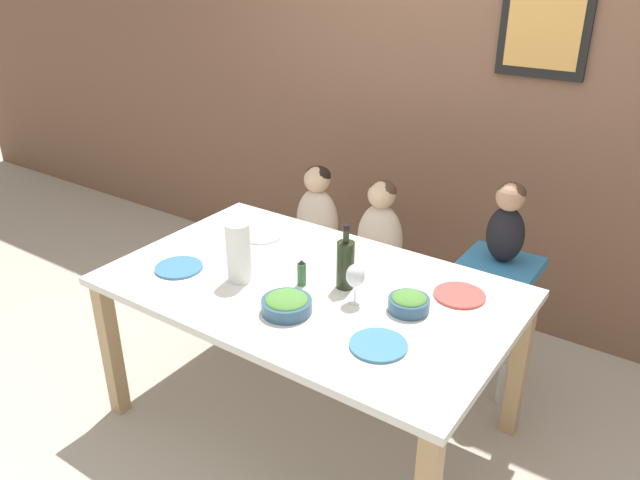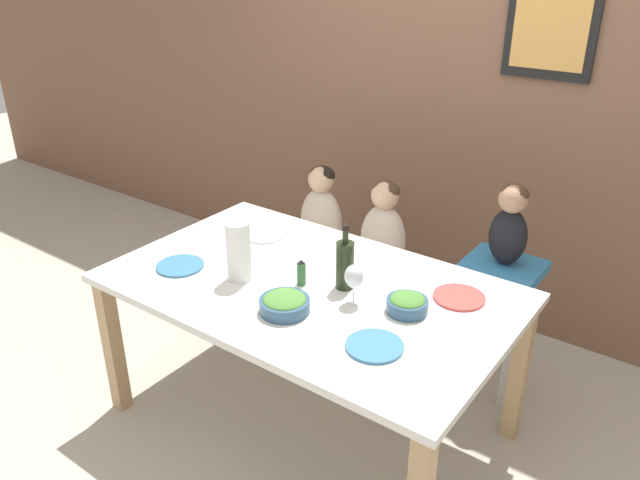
% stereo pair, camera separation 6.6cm
% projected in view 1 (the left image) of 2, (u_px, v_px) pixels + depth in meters
% --- Properties ---
extents(ground_plane, '(14.00, 14.00, 0.00)m').
position_uv_depth(ground_plane, '(311.00, 419.00, 3.04)').
color(ground_plane, '#BCB2A3').
extents(wall_back, '(10.00, 0.09, 2.70)m').
position_uv_depth(wall_back, '(455.00, 89.00, 3.51)').
color(wall_back, brown).
rests_on(wall_back, ground_plane).
extents(dining_table, '(1.75, 1.07, 0.76)m').
position_uv_depth(dining_table, '(310.00, 301.00, 2.75)').
color(dining_table, white).
rests_on(dining_table, ground_plane).
extents(chair_far_left, '(0.42, 0.37, 0.46)m').
position_uv_depth(chair_far_left, '(317.00, 264.00, 3.68)').
color(chair_far_left, silver).
rests_on(chair_far_left, ground_plane).
extents(chair_far_center, '(0.42, 0.37, 0.46)m').
position_uv_depth(chair_far_center, '(378.00, 283.00, 3.47)').
color(chair_far_center, silver).
rests_on(chair_far_center, ground_plane).
extents(chair_right_highchair, '(0.36, 0.32, 0.72)m').
position_uv_depth(chair_right_highchair, '(497.00, 290.00, 3.05)').
color(chair_right_highchair, silver).
rests_on(chair_right_highchair, ground_plane).
extents(person_child_left, '(0.26, 0.19, 0.53)m').
position_uv_depth(person_child_left, '(317.00, 212.00, 3.54)').
color(person_child_left, beige).
rests_on(person_child_left, chair_far_left).
extents(person_child_center, '(0.26, 0.19, 0.53)m').
position_uv_depth(person_child_center, '(380.00, 229.00, 3.33)').
color(person_child_center, beige).
rests_on(person_child_center, chair_far_center).
extents(person_baby_right, '(0.18, 0.14, 0.40)m').
position_uv_depth(person_baby_right, '(507.00, 220.00, 2.89)').
color(person_baby_right, black).
rests_on(person_baby_right, chair_right_highchair).
extents(wine_bottle, '(0.08, 0.08, 0.29)m').
position_uv_depth(wine_bottle, '(345.00, 263.00, 2.64)').
color(wine_bottle, '#232D19').
rests_on(wine_bottle, dining_table).
extents(paper_towel_roll, '(0.11, 0.11, 0.27)m').
position_uv_depth(paper_towel_roll, '(239.00, 252.00, 2.69)').
color(paper_towel_roll, white).
rests_on(paper_towel_roll, dining_table).
extents(wine_glass_near, '(0.08, 0.08, 0.17)m').
position_uv_depth(wine_glass_near, '(356.00, 277.00, 2.52)').
color(wine_glass_near, white).
rests_on(wine_glass_near, dining_table).
extents(salad_bowl_large, '(0.20, 0.20, 0.07)m').
position_uv_depth(salad_bowl_large, '(287.00, 304.00, 2.49)').
color(salad_bowl_large, '#335675').
rests_on(salad_bowl_large, dining_table).
extents(salad_bowl_small, '(0.17, 0.17, 0.07)m').
position_uv_depth(salad_bowl_small, '(409.00, 302.00, 2.50)').
color(salad_bowl_small, '#335675').
rests_on(salad_bowl_small, dining_table).
extents(dinner_plate_front_left, '(0.22, 0.22, 0.01)m').
position_uv_depth(dinner_plate_front_left, '(179.00, 268.00, 2.83)').
color(dinner_plate_front_left, teal).
rests_on(dinner_plate_front_left, dining_table).
extents(dinner_plate_back_left, '(0.22, 0.22, 0.01)m').
position_uv_depth(dinner_plate_back_left, '(262.00, 235.00, 3.15)').
color(dinner_plate_back_left, silver).
rests_on(dinner_plate_back_left, dining_table).
extents(dinner_plate_back_right, '(0.22, 0.22, 0.01)m').
position_uv_depth(dinner_plate_back_right, '(459.00, 295.00, 2.61)').
color(dinner_plate_back_right, '#D14C47').
rests_on(dinner_plate_back_right, dining_table).
extents(dinner_plate_front_right, '(0.22, 0.22, 0.01)m').
position_uv_depth(dinner_plate_front_right, '(378.00, 345.00, 2.29)').
color(dinner_plate_front_right, teal).
rests_on(dinner_plate_front_right, dining_table).
extents(condiment_bottle_hot_sauce, '(0.04, 0.04, 0.12)m').
position_uv_depth(condiment_bottle_hot_sauce, '(302.00, 273.00, 2.68)').
color(condiment_bottle_hot_sauce, '#336633').
rests_on(condiment_bottle_hot_sauce, dining_table).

